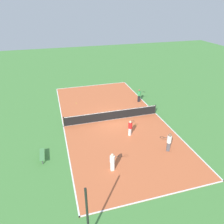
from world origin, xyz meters
TOP-DOWN VIEW (x-y plane):
  - ground_plane at (0.00, 0.00)m, footprint 80.00×80.00m
  - court_surface at (0.00, 0.00)m, footprint 10.12×21.08m
  - tennis_net at (0.00, 0.00)m, footprint 9.92×0.10m
  - bench at (7.02, 4.51)m, footprint 0.36×1.56m
  - player_far_green at (-4.39, -3.37)m, footprint 0.96×0.41m
  - player_near_white at (2.09, 7.31)m, footprint 0.95×0.39m
  - player_coach_red at (-0.78, 3.27)m, footprint 0.87×0.91m
  - player_far_white at (-2.96, 6.37)m, footprint 0.99×0.68m
  - tennis_ball_near_net at (-1.89, 1.91)m, footprint 0.07×0.07m
  - tennis_ball_right_alley at (3.04, -4.98)m, footprint 0.07×0.07m
  - fence_post_back_right at (4.71, 11.87)m, footprint 0.12×0.12m

SIDE VIEW (x-z plane):
  - ground_plane at x=0.00m, z-range 0.00..0.00m
  - court_surface at x=0.00m, z-range 0.00..0.02m
  - tennis_ball_near_net at x=-1.89m, z-range 0.02..0.09m
  - tennis_ball_right_alley at x=3.04m, z-range 0.02..0.09m
  - bench at x=7.02m, z-range 0.16..0.61m
  - tennis_net at x=0.00m, z-range 0.03..1.07m
  - player_coach_red at x=-0.78m, z-range 0.12..1.62m
  - player_near_white at x=2.09m, z-range 0.13..1.65m
  - player_far_green at x=-4.39m, z-range 0.14..1.76m
  - player_far_white at x=-2.96m, z-range 0.15..1.84m
  - fence_post_back_right at x=4.71m, z-range 0.00..3.60m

